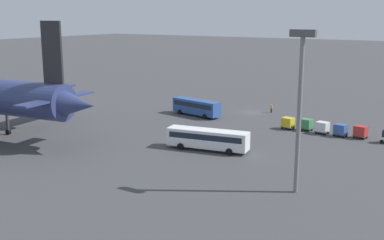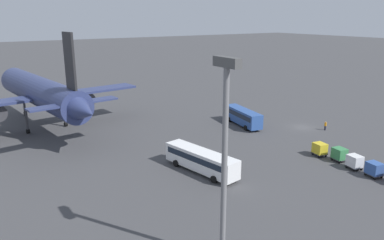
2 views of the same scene
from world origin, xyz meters
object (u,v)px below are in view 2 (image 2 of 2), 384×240
at_px(shuttle_bus_near, 243,116).
at_px(shuttle_bus_far, 201,159).
at_px(cargo_cart_blue, 374,169).
at_px(worker_person, 325,126).
at_px(cargo_cart_green, 339,154).
at_px(airplane, 41,93).
at_px(cargo_cart_white, 355,161).
at_px(cargo_cart_yellow, 320,149).

bearing_deg(shuttle_bus_near, shuttle_bus_far, 136.27).
xyz_separation_m(shuttle_bus_far, cargo_cart_blue, (-14.32, -18.66, -0.67)).
distance_m(shuttle_bus_near, shuttle_bus_far, 24.75).
relative_size(worker_person, cargo_cart_green, 0.77).
bearing_deg(cargo_cart_blue, airplane, 33.76).
bearing_deg(cargo_cart_blue, cargo_cart_white, -3.12).
bearing_deg(cargo_cart_yellow, shuttle_bus_near, -3.18).
distance_m(airplane, cargo_cart_white, 55.77).
xyz_separation_m(shuttle_bus_near, shuttle_bus_far, (-14.47, 20.08, -0.07)).
height_order(airplane, shuttle_bus_far, airplane).
height_order(airplane, worker_person, airplane).
relative_size(shuttle_bus_far, worker_person, 7.18).
bearing_deg(shuttle_bus_far, worker_person, -94.03).
bearing_deg(shuttle_bus_near, airplane, 70.55).
relative_size(airplane, shuttle_bus_near, 4.03).
xyz_separation_m(airplane, shuttle_bus_near, (-19.35, -33.59, -5.15)).
height_order(airplane, shuttle_bus_near, airplane).
bearing_deg(airplane, cargo_cart_green, -148.22).
distance_m(shuttle_bus_far, cargo_cart_blue, 23.53).
distance_m(worker_person, cargo_cart_yellow, 14.70).
distance_m(worker_person, cargo_cart_blue, 21.53).
height_order(cargo_cart_white, cargo_cart_green, same).
height_order(shuttle_bus_far, cargo_cart_white, shuttle_bus_far).
height_order(airplane, cargo_cart_blue, airplane).
relative_size(airplane, worker_person, 25.59).
xyz_separation_m(worker_person, cargo_cart_green, (-11.40, 11.49, 0.32)).
height_order(airplane, cargo_cart_green, airplane).
relative_size(worker_person, cargo_cart_blue, 0.77).
bearing_deg(cargo_cart_blue, shuttle_bus_far, 52.50).
xyz_separation_m(airplane, cargo_cart_white, (-45.05, -32.34, -5.89)).
bearing_deg(shuttle_bus_far, cargo_cart_yellow, -114.93).
height_order(shuttle_bus_far, cargo_cart_blue, shuttle_bus_far).
bearing_deg(shuttle_bus_near, worker_person, -124.99).
bearing_deg(cargo_cart_green, cargo_cart_white, 165.63).
bearing_deg(worker_person, shuttle_bus_far, 95.96).
distance_m(cargo_cart_blue, cargo_cart_green, 6.24).
distance_m(worker_person, cargo_cart_white, 18.99).
bearing_deg(shuttle_bus_near, cargo_cart_blue, -172.33).
distance_m(worker_person, cargo_cart_green, 16.19).
bearing_deg(cargo_cart_green, cargo_cart_blue, 171.17).
height_order(worker_person, cargo_cart_blue, cargo_cart_blue).
distance_m(shuttle_bus_near, cargo_cart_blue, 28.83).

